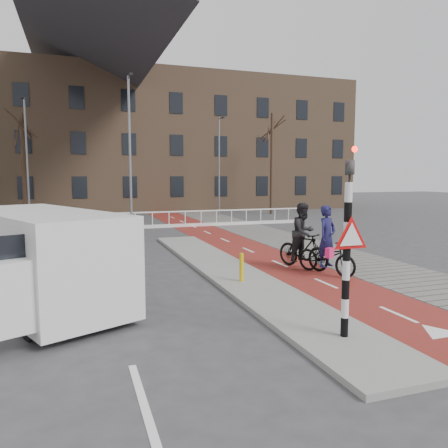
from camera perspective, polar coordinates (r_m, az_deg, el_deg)
name	(u,v)px	position (r m, az deg, el deg)	size (l,w,h in m)	color
ground	(316,309)	(10.69, 11.97, -10.75)	(120.00, 120.00, 0.00)	#38383A
bike_lane	(232,243)	(20.18, 1.05, -2.52)	(2.50, 60.00, 0.01)	maroon
sidewalk	(286,240)	(21.29, 8.16, -2.12)	(3.00, 60.00, 0.01)	slate
curb_island	(231,273)	(13.89, 0.93, -6.36)	(1.80, 16.00, 0.12)	gray
traffic_signal	(348,238)	(8.28, 15.87, -1.73)	(0.80, 0.80, 3.68)	black
bollard	(242,267)	(12.47, 2.31, -5.66)	(0.12, 0.12, 0.81)	gold
cyclist_near	(327,251)	(14.17, 13.26, -3.48)	(1.51, 2.24, 2.18)	black
cyclist_far	(303,242)	(14.83, 10.29, -2.27)	(1.31, 2.16, 2.20)	black
van	(42,258)	(11.02, -22.68, -4.10)	(4.16, 5.77, 2.30)	silver
railing	(82,226)	(25.91, -18.09, -0.19)	(28.00, 0.10, 0.99)	silver
townhouse_row	(100,122)	(41.08, -15.92, 12.68)	(46.00, 10.00, 15.90)	#7F6047
tree_mid	(24,170)	(32.38, -24.67, 6.40)	(0.29, 0.29, 6.93)	black
tree_right	(272,164)	(35.75, 6.24, 7.78)	(0.23, 0.23, 8.06)	black
streetlight_near	(130,159)	(22.10, -12.16, 8.34)	(0.12, 0.12, 7.88)	slate
streetlight_left	(27,163)	(28.90, -24.30, 7.24)	(0.12, 0.12, 7.69)	slate
streetlight_right	(219,167)	(34.14, -0.64, 7.47)	(0.12, 0.12, 7.56)	slate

